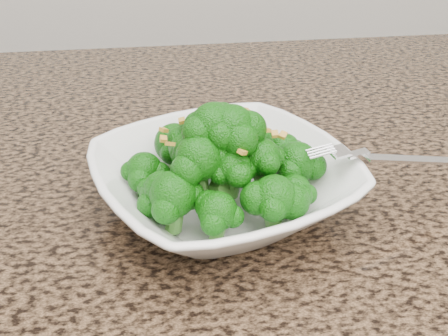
{
  "coord_description": "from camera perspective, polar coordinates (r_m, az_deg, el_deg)",
  "views": [
    {
      "loc": [
        -0.05,
        -0.21,
        1.23
      ],
      "look_at": [
        0.02,
        0.27,
        0.95
      ],
      "focal_mm": 45.0,
      "sensor_mm": 36.0,
      "label": 1
    }
  ],
  "objects": [
    {
      "name": "broccoli_pile",
      "position": [
        0.53,
        0.0,
        4.62
      ],
      "size": [
        0.22,
        0.22,
        0.08
      ],
      "primitive_type": null,
      "color": "#12630B",
      "rests_on": "bowl"
    },
    {
      "name": "garlic_topping",
      "position": [
        0.51,
        0.0,
        8.75
      ],
      "size": [
        0.13,
        0.13,
        0.01
      ],
      "primitive_type": null,
      "color": "gold",
      "rests_on": "broccoli_pile"
    },
    {
      "name": "bowl",
      "position": [
        0.56,
        0.0,
        -1.7
      ],
      "size": [
        0.32,
        0.32,
        0.06
      ],
      "primitive_type": "imported",
      "rotation": [
        0.0,
        0.0,
        0.36
      ],
      "color": "white",
      "rests_on": "granite_counter"
    },
    {
      "name": "granite_counter",
      "position": [
        0.61,
        -1.87,
        -3.85
      ],
      "size": [
        1.64,
        1.04,
        0.03
      ],
      "primitive_type": "cube",
      "color": "brown",
      "rests_on": "cabinet"
    },
    {
      "name": "fork",
      "position": [
        0.56,
        13.79,
        1.41
      ],
      "size": [
        0.18,
        0.06,
        0.01
      ],
      "primitive_type": null,
      "rotation": [
        0.0,
        0.0,
        0.18
      ],
      "color": "silver",
      "rests_on": "bowl"
    }
  ]
}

